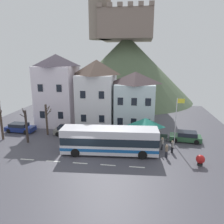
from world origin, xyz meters
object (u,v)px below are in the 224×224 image
object	(u,v)px
bare_tree_00	(1,120)
bare_tree_01	(26,126)
transit_bus	(110,141)
parked_car_02	(68,130)
pedestrian_00	(172,146)
pedestrian_01	(166,150)
bus_shelter	(145,122)
flagpole	(177,118)
townhouse_02	(135,100)
bare_tree_02	(47,119)
parked_car_00	(20,128)
hilltop_castle	(126,66)
pedestrian_02	(162,142)
harbour_buoy	(200,160)
townhouse_01	(97,93)
public_bench	(161,137)
parked_car_01	(186,137)
townhouse_00	(58,90)

from	to	relation	value
bare_tree_00	bare_tree_01	distance (m)	4.02
transit_bus	parked_car_02	size ratio (longest dim) A/B	2.79
pedestrian_00	pedestrian_01	size ratio (longest dim) A/B	0.98
bus_shelter	parked_car_02	xyz separation A→B (m)	(-11.06, 2.07, -2.29)
bare_tree_00	flagpole	bearing A→B (deg)	3.12
townhouse_02	bare_tree_02	world-z (taller)	townhouse_02
parked_car_00	townhouse_02	bearing A→B (deg)	18.21
hilltop_castle	pedestrian_02	size ratio (longest dim) A/B	21.83
pedestrian_01	harbour_buoy	world-z (taller)	pedestrian_01
townhouse_01	public_bench	world-z (taller)	townhouse_01
bus_shelter	flagpole	bearing A→B (deg)	3.53
townhouse_02	bare_tree_01	size ratio (longest dim) A/B	1.92
townhouse_01	public_bench	distance (m)	12.65
harbour_buoy	parked_car_00	bearing A→B (deg)	163.34
flagpole	bus_shelter	bearing A→B (deg)	-176.47
transit_bus	parked_car_01	xyz separation A→B (m)	(9.49, 5.24, -0.90)
bare_tree_00	hilltop_castle	bearing A→B (deg)	66.04
harbour_buoy	bare_tree_02	xyz separation A→B (m)	(-19.63, 6.63, 1.68)
flagpole	townhouse_02	bearing A→B (deg)	129.37
townhouse_01	bare_tree_01	size ratio (longest dim) A/B	2.31
parked_car_02	bare_tree_01	world-z (taller)	bare_tree_01
hilltop_castle	public_bench	distance (m)	31.44
hilltop_castle	pedestrian_01	xyz separation A→B (m)	(7.41, -34.57, -8.10)
flagpole	bare_tree_01	xyz separation A→B (m)	(-19.12, -1.84, -1.28)
townhouse_01	parked_car_01	size ratio (longest dim) A/B	2.51
hilltop_castle	transit_bus	world-z (taller)	hilltop_castle
bare_tree_02	public_bench	bearing A→B (deg)	-0.17
parked_car_02	pedestrian_02	distance (m)	13.61
parked_car_02	bare_tree_00	distance (m)	9.01
parked_car_02	bare_tree_00	world-z (taller)	bare_tree_00
parked_car_01	pedestrian_00	bearing A→B (deg)	66.98
hilltop_castle	pedestrian_02	xyz separation A→B (m)	(7.12, -32.43, -8.06)
public_bench	pedestrian_00	bearing A→B (deg)	-75.85
townhouse_00	bare_tree_02	world-z (taller)	townhouse_00
parked_car_01	transit_bus	bearing A→B (deg)	35.20
bare_tree_02	harbour_buoy	bearing A→B (deg)	-18.67
transit_bus	pedestrian_00	world-z (taller)	transit_bus
hilltop_castle	transit_bus	distance (m)	35.17
parked_car_00	bare_tree_01	size ratio (longest dim) A/B	0.95
hilltop_castle	parked_car_00	bearing A→B (deg)	-115.35
townhouse_00	bare_tree_01	bearing A→B (deg)	-96.12
townhouse_00	townhouse_02	size ratio (longest dim) A/B	1.30
townhouse_01	townhouse_02	world-z (taller)	townhouse_01
parked_car_00	pedestrian_01	bearing A→B (deg)	-12.73
bus_shelter	bare_tree_00	bearing A→B (deg)	-176.97
parked_car_01	public_bench	distance (m)	3.21
townhouse_02	pedestrian_02	xyz separation A→B (m)	(3.74, -8.38, -3.49)
parked_car_01	harbour_buoy	xyz separation A→B (m)	(0.23, -6.84, -0.01)
pedestrian_01	flagpole	world-z (taller)	flagpole
pedestrian_00	hilltop_castle	bearing A→B (deg)	103.94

